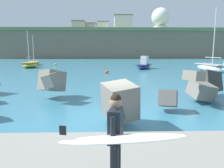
# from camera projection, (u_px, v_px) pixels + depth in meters

# --- Properties ---
(ground_plane) EXTENTS (400.00, 400.00, 0.00)m
(ground_plane) POSITION_uv_depth(u_px,v_px,m) (114.00, 120.00, 8.38)
(ground_plane) COLOR teal
(breakwater_jetty) EXTENTS (29.78, 7.71, 2.43)m
(breakwater_jetty) POSITION_uv_depth(u_px,v_px,m) (61.00, 87.00, 10.04)
(breakwater_jetty) COLOR gray
(breakwater_jetty) RESTS_ON ground
(surfer_with_board) EXTENTS (2.12, 1.38, 1.78)m
(surfer_with_board) POSITION_uv_depth(u_px,v_px,m) (116.00, 137.00, 3.59)
(surfer_with_board) COLOR black
(surfer_with_board) RESTS_ON walkway_path
(boat_near_left) EXTENTS (2.80, 4.40, 5.92)m
(boat_near_left) POSITION_uv_depth(u_px,v_px,m) (34.00, 63.00, 42.98)
(boat_near_left) COLOR #EAC64C
(boat_near_left) RESTS_ON ground
(boat_near_centre) EXTENTS (3.50, 4.83, 2.15)m
(boat_near_centre) POSITION_uv_depth(u_px,v_px,m) (144.00, 65.00, 33.30)
(boat_near_centre) COLOR navy
(boat_near_centre) RESTS_ON ground
(boat_mid_centre) EXTENTS (2.28, 6.16, 8.35)m
(boat_mid_centre) POSITION_uv_depth(u_px,v_px,m) (210.00, 67.00, 28.62)
(boat_mid_centre) COLOR white
(boat_mid_centre) RESTS_ON ground
(boat_mid_right) EXTENTS (2.16, 4.35, 6.06)m
(boat_mid_right) POSITION_uv_depth(u_px,v_px,m) (30.00, 65.00, 35.53)
(boat_mid_right) COLOR #EAC64C
(boat_mid_right) RESTS_ON ground
(mooring_buoy_inner) EXTENTS (0.44, 0.44, 0.44)m
(mooring_buoy_inner) POSITION_uv_depth(u_px,v_px,m) (55.00, 64.00, 41.09)
(mooring_buoy_inner) COLOR yellow
(mooring_buoy_inner) RESTS_ON ground
(mooring_buoy_middle) EXTENTS (0.44, 0.44, 0.44)m
(mooring_buoy_middle) POSITION_uv_depth(u_px,v_px,m) (107.00, 72.00, 26.15)
(mooring_buoy_middle) COLOR #E54C1E
(mooring_buoy_middle) RESTS_ON ground
(headland_bluff) EXTENTS (91.60, 34.68, 11.56)m
(headland_bluff) POSITION_uv_depth(u_px,v_px,m) (116.00, 45.00, 95.05)
(headland_bluff) COLOR #756651
(headland_bluff) RESTS_ON ground
(radar_dome) EXTENTS (7.93, 7.93, 10.15)m
(radar_dome) POSITION_uv_depth(u_px,v_px,m) (160.00, 19.00, 92.41)
(radar_dome) COLOR silver
(radar_dome) RESTS_ON headland_bluff
(station_building_west) EXTENTS (7.06, 6.44, 4.52)m
(station_building_west) POSITION_uv_depth(u_px,v_px,m) (89.00, 28.00, 101.16)
(station_building_west) COLOR #B2ADA3
(station_building_west) RESTS_ON headland_bluff
(station_building_central) EXTENTS (5.15, 8.01, 4.55)m
(station_building_central) POSITION_uv_depth(u_px,v_px,m) (103.00, 27.00, 96.94)
(station_building_central) COLOR silver
(station_building_central) RESTS_ON headland_bluff
(station_building_east) EXTENTS (5.54, 8.37, 4.60)m
(station_building_east) POSITION_uv_depth(u_px,v_px,m) (79.00, 27.00, 94.93)
(station_building_east) COLOR #B2ADA3
(station_building_east) RESTS_ON headland_bluff
(station_building_annex) EXTENTS (7.87, 5.42, 6.31)m
(station_building_annex) POSITION_uv_depth(u_px,v_px,m) (123.00, 23.00, 89.15)
(station_building_annex) COLOR silver
(station_building_annex) RESTS_ON headland_bluff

